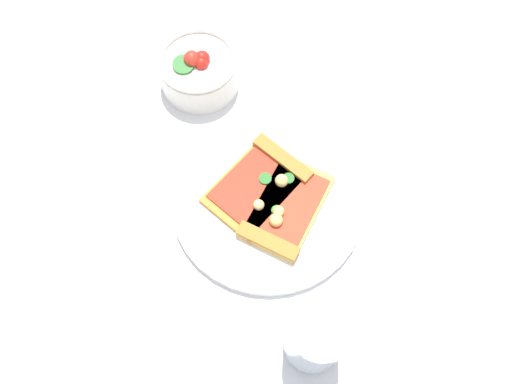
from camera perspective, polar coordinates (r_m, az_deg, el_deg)
The scene contains 6 objects.
ground_plane at distance 0.76m, azimuth 1.64°, elevation -1.89°, with size 2.40×2.40×0.00m, color silver.
plate at distance 0.76m, azimuth 1.27°, elevation -0.90°, with size 0.27×0.27×0.01m, color white.
pizza_slice_near at distance 0.75m, azimuth 0.70°, elevation 1.04°, with size 0.15×0.11×0.02m.
pizza_slice_far at distance 0.74m, azimuth 2.88°, elevation -2.16°, with size 0.15×0.10×0.02m.
salad_bowl at distance 0.84m, azimuth -6.03°, elevation 12.64°, with size 0.12×0.12×0.07m.
soda_glass at distance 0.66m, azimuth 6.25°, elevation -15.09°, with size 0.07×0.07×0.12m.
Camera 1 is at (0.25, 0.14, 0.70)m, focal length 38.00 mm.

